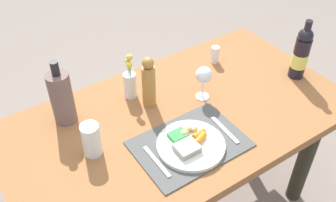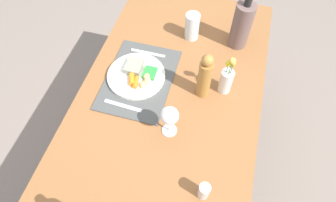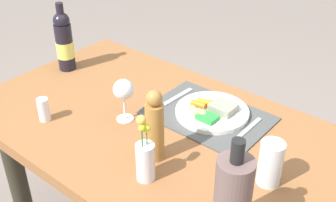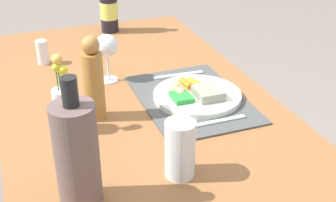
{
  "view_description": "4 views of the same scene",
  "coord_description": "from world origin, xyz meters",
  "px_view_note": "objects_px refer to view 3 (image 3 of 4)",
  "views": [
    {
      "loc": [
        -0.71,
        -0.98,
        1.84
      ],
      "look_at": [
        -0.03,
        0.03,
        0.79
      ],
      "focal_mm": 41.54,
      "sensor_mm": 36.0,
      "label": 1
    },
    {
      "loc": [
        0.67,
        0.18,
        1.76
      ],
      "look_at": [
        0.04,
        0.01,
        0.74
      ],
      "focal_mm": 30.17,
      "sensor_mm": 36.0,
      "label": 2
    },
    {
      "loc": [
        -0.76,
        0.92,
        1.58
      ],
      "look_at": [
        0.07,
        -0.08,
        0.77
      ],
      "focal_mm": 45.45,
      "sensor_mm": 36.0,
      "label": 3
    },
    {
      "loc": [
        -1.19,
        0.34,
        1.37
      ],
      "look_at": [
        -0.08,
        -0.07,
        0.74
      ],
      "focal_mm": 48.88,
      "sensor_mm": 36.0,
      "label": 4
    }
  ],
  "objects_px": {
    "cooler_bottle": "(233,198)",
    "water_tumbler": "(270,165)",
    "dining_table": "(168,154)",
    "fork": "(247,130)",
    "salt_shaker": "(44,109)",
    "wine_bottle": "(64,42)",
    "dinner_plate": "(212,111)",
    "pepper_mill": "(155,127)",
    "wine_glass": "(123,91)",
    "knife": "(177,97)",
    "flower_vase": "(145,158)"
  },
  "relations": [
    {
      "from": "cooler_bottle",
      "to": "water_tumbler",
      "type": "bearing_deg",
      "value": -86.43
    },
    {
      "from": "dining_table",
      "to": "water_tumbler",
      "type": "xyz_separation_m",
      "value": [
        -0.39,
        0.01,
        0.17
      ]
    },
    {
      "from": "fork",
      "to": "salt_shaker",
      "type": "height_order",
      "value": "salt_shaker"
    },
    {
      "from": "cooler_bottle",
      "to": "wine_bottle",
      "type": "relative_size",
      "value": 1.0
    },
    {
      "from": "dinner_plate",
      "to": "pepper_mill",
      "type": "bearing_deg",
      "value": 89.18
    },
    {
      "from": "fork",
      "to": "wine_glass",
      "type": "xyz_separation_m",
      "value": [
        0.38,
        0.21,
        0.11
      ]
    },
    {
      "from": "dinner_plate",
      "to": "cooler_bottle",
      "type": "bearing_deg",
      "value": 129.17
    },
    {
      "from": "dinner_plate",
      "to": "knife",
      "type": "relative_size",
      "value": 1.55
    },
    {
      "from": "wine_glass",
      "to": "dining_table",
      "type": "bearing_deg",
      "value": -164.26
    },
    {
      "from": "wine_glass",
      "to": "pepper_mill",
      "type": "bearing_deg",
      "value": 157.67
    },
    {
      "from": "dining_table",
      "to": "wine_glass",
      "type": "bearing_deg",
      "value": 15.74
    },
    {
      "from": "knife",
      "to": "cooler_bottle",
      "type": "bearing_deg",
      "value": 143.22
    },
    {
      "from": "dinner_plate",
      "to": "flower_vase",
      "type": "relative_size",
      "value": 1.22
    },
    {
      "from": "water_tumbler",
      "to": "wine_bottle",
      "type": "bearing_deg",
      "value": -4.98
    },
    {
      "from": "dining_table",
      "to": "pepper_mill",
      "type": "xyz_separation_m",
      "value": [
        -0.06,
        0.14,
        0.22
      ]
    },
    {
      "from": "pepper_mill",
      "to": "salt_shaker",
      "type": "height_order",
      "value": "pepper_mill"
    },
    {
      "from": "dining_table",
      "to": "dinner_plate",
      "type": "height_order",
      "value": "dinner_plate"
    },
    {
      "from": "pepper_mill",
      "to": "wine_glass",
      "type": "distance_m",
      "value": 0.24
    },
    {
      "from": "fork",
      "to": "salt_shaker",
      "type": "distance_m",
      "value": 0.72
    },
    {
      "from": "knife",
      "to": "flower_vase",
      "type": "xyz_separation_m",
      "value": [
        -0.21,
        0.41,
        0.07
      ]
    },
    {
      "from": "salt_shaker",
      "to": "flower_vase",
      "type": "bearing_deg",
      "value": -179.76
    },
    {
      "from": "flower_vase",
      "to": "cooler_bottle",
      "type": "bearing_deg",
      "value": 176.84
    },
    {
      "from": "flower_vase",
      "to": "dinner_plate",
      "type": "bearing_deg",
      "value": -84.63
    },
    {
      "from": "fork",
      "to": "wine_bottle",
      "type": "height_order",
      "value": "wine_bottle"
    },
    {
      "from": "fork",
      "to": "salt_shaker",
      "type": "relative_size",
      "value": 2.02
    },
    {
      "from": "dinner_plate",
      "to": "pepper_mill",
      "type": "distance_m",
      "value": 0.32
    },
    {
      "from": "water_tumbler",
      "to": "wine_glass",
      "type": "xyz_separation_m",
      "value": [
        0.55,
        0.03,
        0.06
      ]
    },
    {
      "from": "salt_shaker",
      "to": "knife",
      "type": "bearing_deg",
      "value": -124.03
    },
    {
      "from": "dinner_plate",
      "to": "salt_shaker",
      "type": "bearing_deg",
      "value": 42.06
    },
    {
      "from": "salt_shaker",
      "to": "fork",
      "type": "bearing_deg",
      "value": -146.36
    },
    {
      "from": "water_tumbler",
      "to": "wine_bottle",
      "type": "relative_size",
      "value": 0.48
    },
    {
      "from": "dining_table",
      "to": "pepper_mill",
      "type": "distance_m",
      "value": 0.27
    },
    {
      "from": "salt_shaker",
      "to": "wine_glass",
      "type": "height_order",
      "value": "wine_glass"
    },
    {
      "from": "fork",
      "to": "salt_shaker",
      "type": "bearing_deg",
      "value": 33.86
    },
    {
      "from": "water_tumbler",
      "to": "wine_glass",
      "type": "distance_m",
      "value": 0.56
    },
    {
      "from": "dining_table",
      "to": "salt_shaker",
      "type": "height_order",
      "value": "salt_shaker"
    },
    {
      "from": "dinner_plate",
      "to": "wine_bottle",
      "type": "distance_m",
      "value": 0.71
    },
    {
      "from": "salt_shaker",
      "to": "water_tumbler",
      "type": "bearing_deg",
      "value": -164.21
    },
    {
      "from": "cooler_bottle",
      "to": "fork",
      "type": "bearing_deg",
      "value": -65.4
    },
    {
      "from": "knife",
      "to": "cooler_bottle",
      "type": "distance_m",
      "value": 0.67
    },
    {
      "from": "flower_vase",
      "to": "wine_glass",
      "type": "relative_size",
      "value": 1.37
    },
    {
      "from": "knife",
      "to": "dining_table",
      "type": "bearing_deg",
      "value": 123.0
    },
    {
      "from": "water_tumbler",
      "to": "wine_bottle",
      "type": "distance_m",
      "value": 1.03
    },
    {
      "from": "fork",
      "to": "cooler_bottle",
      "type": "bearing_deg",
      "value": 114.82
    },
    {
      "from": "dining_table",
      "to": "dinner_plate",
      "type": "relative_size",
      "value": 5.52
    },
    {
      "from": "water_tumbler",
      "to": "pepper_mill",
      "type": "bearing_deg",
      "value": 20.74
    },
    {
      "from": "dining_table",
      "to": "knife",
      "type": "relative_size",
      "value": 8.53
    },
    {
      "from": "dining_table",
      "to": "salt_shaker",
      "type": "bearing_deg",
      "value": 31.21
    },
    {
      "from": "dinner_plate",
      "to": "cooler_bottle",
      "type": "height_order",
      "value": "cooler_bottle"
    },
    {
      "from": "dinner_plate",
      "to": "flower_vase",
      "type": "distance_m",
      "value": 0.41
    }
  ]
}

